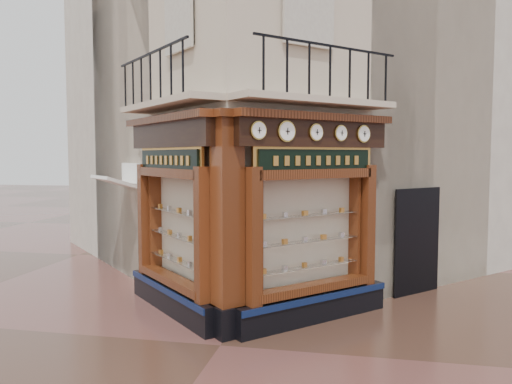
% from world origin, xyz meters
% --- Properties ---
extents(ground, '(80.00, 80.00, 0.00)m').
position_xyz_m(ground, '(0.00, 0.00, 0.00)').
color(ground, '#472C21').
rests_on(ground, ground).
extents(main_building, '(11.31, 11.31, 12.00)m').
position_xyz_m(main_building, '(0.00, 6.16, 6.00)').
color(main_building, beige).
rests_on(main_building, ground).
extents(neighbour_left, '(11.31, 11.31, 11.00)m').
position_xyz_m(neighbour_left, '(-2.47, 8.63, 5.50)').
color(neighbour_left, beige).
rests_on(neighbour_left, ground).
extents(neighbour_right, '(11.31, 11.31, 11.00)m').
position_xyz_m(neighbour_right, '(2.47, 8.63, 5.50)').
color(neighbour_right, beige).
rests_on(neighbour_right, ground).
extents(shopfront_left, '(2.86, 2.86, 3.98)m').
position_xyz_m(shopfront_left, '(-1.41, 1.57, 1.98)').
color(shopfront_left, black).
rests_on(shopfront_left, ground).
extents(shopfront_right, '(2.86, 2.86, 3.98)m').
position_xyz_m(shopfront_right, '(1.41, 1.57, 1.98)').
color(shopfront_right, black).
rests_on(shopfront_right, ground).
extents(corner_pilaster, '(0.85, 0.85, 3.98)m').
position_xyz_m(corner_pilaster, '(0.00, 0.50, 1.95)').
color(corner_pilaster, black).
rests_on(corner_pilaster, ground).
extents(balcony, '(5.94, 2.97, 1.03)m').
position_xyz_m(balcony, '(0.00, 1.49, 4.22)').
color(balcony, beige).
rests_on(balcony, ground).
extents(clock_a, '(0.26, 0.26, 0.32)m').
position_xyz_m(clock_a, '(0.56, 0.46, 3.62)').
color(clock_a, gold).
rests_on(clock_a, ground).
extents(clock_b, '(0.30, 0.30, 0.38)m').
position_xyz_m(clock_b, '(0.99, 0.88, 3.62)').
color(clock_b, gold).
rests_on(clock_b, ground).
extents(clock_c, '(0.26, 0.26, 0.32)m').
position_xyz_m(clock_c, '(1.47, 1.36, 3.62)').
color(clock_c, gold).
rests_on(clock_c, ground).
extents(clock_d, '(0.25, 0.25, 0.31)m').
position_xyz_m(clock_d, '(1.90, 1.80, 3.62)').
color(clock_d, gold).
rests_on(clock_d, ground).
extents(clock_e, '(0.28, 0.28, 0.34)m').
position_xyz_m(clock_e, '(2.33, 2.23, 3.62)').
color(clock_e, gold).
rests_on(clock_e, ground).
extents(awning, '(1.56, 1.56, 0.32)m').
position_xyz_m(awning, '(-3.61, 3.41, 0.00)').
color(awning, white).
rests_on(awning, ground).
extents(signboard_left, '(2.06, 2.06, 0.55)m').
position_xyz_m(signboard_left, '(-1.46, 1.51, 3.10)').
color(signboard_left, gold).
rests_on(signboard_left, ground).
extents(signboard_right, '(2.06, 2.06, 0.55)m').
position_xyz_m(signboard_right, '(1.46, 1.51, 3.10)').
color(signboard_right, gold).
rests_on(signboard_right, ground).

